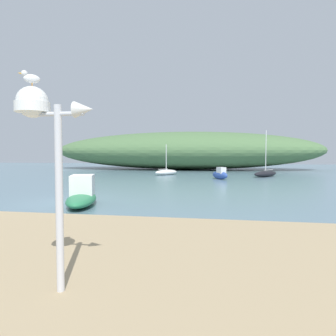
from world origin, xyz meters
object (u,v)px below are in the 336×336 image
(seagull_on_radar, at_px, (31,78))
(motorboat_near_shore, at_px, (220,174))
(mast_structure, at_px, (42,122))
(sailboat_off_point, at_px, (266,174))
(motorboat_far_right, at_px, (82,195))
(sailboat_inner_mooring, at_px, (166,172))

(seagull_on_radar, xyz_separation_m, motorboat_near_shore, (2.95, 24.59, -3.14))
(mast_structure, relative_size, motorboat_near_shore, 1.32)
(sailboat_off_point, bearing_deg, seagull_on_radar, -105.04)
(seagull_on_radar, distance_m, motorboat_far_right, 9.94)
(mast_structure, xyz_separation_m, sailboat_off_point, (7.49, 28.48, -2.58))
(sailboat_off_point, relative_size, motorboat_near_shore, 1.96)
(motorboat_far_right, bearing_deg, motorboat_near_shore, 67.99)
(mast_structure, distance_m, motorboat_far_right, 9.80)
(motorboat_near_shore, relative_size, motorboat_far_right, 0.61)
(sailboat_off_point, bearing_deg, sailboat_inner_mooring, 175.53)
(sailboat_inner_mooring, bearing_deg, seagull_on_radar, -83.92)
(mast_structure, xyz_separation_m, seagull_on_radar, (-0.17, -0.01, 0.69))
(seagull_on_radar, height_order, sailboat_inner_mooring, seagull_on_radar)
(sailboat_inner_mooring, bearing_deg, sailboat_off_point, -4.47)
(mast_structure, distance_m, sailboat_off_point, 29.57)
(mast_structure, height_order, motorboat_near_shore, mast_structure)
(sailboat_inner_mooring, xyz_separation_m, motorboat_far_right, (-0.32, -20.55, 0.17))
(mast_structure, bearing_deg, sailboat_off_point, 75.28)
(seagull_on_radar, bearing_deg, sailboat_inner_mooring, 96.08)
(mast_structure, bearing_deg, motorboat_far_right, 112.37)
(sailboat_off_point, distance_m, motorboat_near_shore, 6.12)
(sailboat_off_point, relative_size, sailboat_inner_mooring, 1.40)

